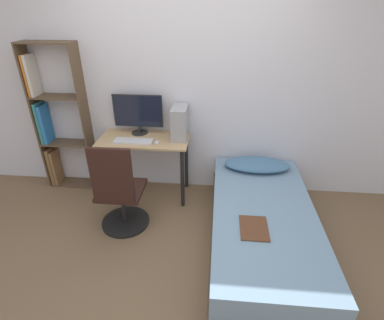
{
  "coord_description": "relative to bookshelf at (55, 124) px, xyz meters",
  "views": [
    {
      "loc": [
        0.36,
        -1.87,
        2.19
      ],
      "look_at": [
        0.12,
        0.76,
        0.75
      ],
      "focal_mm": 28.0,
      "sensor_mm": 36.0,
      "label": 1
    }
  ],
  "objects": [
    {
      "name": "bed",
      "position": [
        2.44,
        -0.91,
        -0.63
      ],
      "size": [
        0.98,
        2.05,
        0.43
      ],
      "color": "#4C3D2D",
      "rests_on": "ground_plane"
    },
    {
      "name": "office_chair",
      "position": [
        1.0,
        -0.79,
        -0.45
      ],
      "size": [
        0.51,
        0.51,
        1.01
      ],
      "color": "black",
      "rests_on": "ground_plane"
    },
    {
      "name": "desk",
      "position": [
        1.13,
        -0.14,
        -0.21
      ],
      "size": [
        1.03,
        0.52,
        0.76
      ],
      "color": "tan",
      "rests_on": "ground_plane"
    },
    {
      "name": "pc_tower",
      "position": [
        1.54,
        -0.07,
        0.11
      ],
      "size": [
        0.17,
        0.33,
        0.36
      ],
      "color": "#99999E",
      "rests_on": "desk"
    },
    {
      "name": "keyboard",
      "position": [
        1.03,
        -0.25,
        -0.07
      ],
      "size": [
        0.44,
        0.15,
        0.02
      ],
      "color": "silver",
      "rests_on": "desk"
    },
    {
      "name": "ground_plane",
      "position": [
        1.6,
        -1.35,
        -0.84
      ],
      "size": [
        14.0,
        14.0,
        0.0
      ],
      "primitive_type": "plane",
      "color": "brown"
    },
    {
      "name": "magazine",
      "position": [
        2.31,
        -1.19,
        -0.4
      ],
      "size": [
        0.24,
        0.32,
        0.01
      ],
      "color": "#56331E",
      "rests_on": "bed"
    },
    {
      "name": "wall_back",
      "position": [
        1.6,
        0.14,
        0.41
      ],
      "size": [
        8.0,
        0.05,
        2.5
      ],
      "color": "silver",
      "rests_on": "ground_plane"
    },
    {
      "name": "pillow",
      "position": [
        2.44,
        -0.15,
        -0.35
      ],
      "size": [
        0.75,
        0.36,
        0.11
      ],
      "color": "teal",
      "rests_on": "bed"
    },
    {
      "name": "monitor",
      "position": [
        1.04,
        0.01,
        0.18
      ],
      "size": [
        0.58,
        0.19,
        0.47
      ],
      "color": "black",
      "rests_on": "desk"
    },
    {
      "name": "bookshelf",
      "position": [
        0.0,
        0.0,
        0.0
      ],
      "size": [
        0.61,
        0.23,
        1.78
      ],
      "color": "brown",
      "rests_on": "ground_plane"
    },
    {
      "name": "mouse",
      "position": [
        1.3,
        -0.25,
        -0.07
      ],
      "size": [
        0.06,
        0.09,
        0.02
      ],
      "color": "silver",
      "rests_on": "desk"
    }
  ]
}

